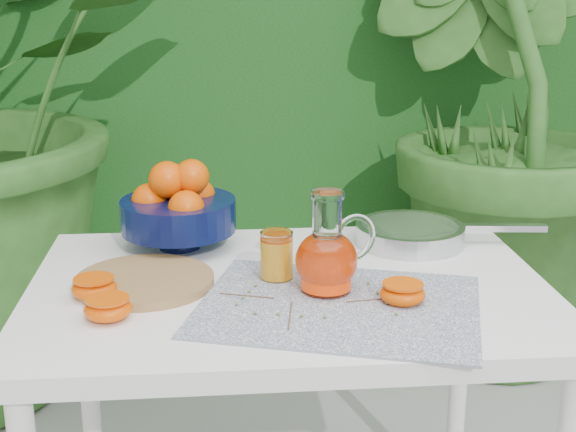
{
  "coord_description": "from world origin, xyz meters",
  "views": [
    {
      "loc": [
        -0.2,
        -1.47,
        1.32
      ],
      "look_at": [
        -0.07,
        -0.01,
        0.88
      ],
      "focal_mm": 50.0,
      "sensor_mm": 36.0,
      "label": 1
    }
  ],
  "objects": [
    {
      "name": "potted_plant_right",
      "position": [
        0.74,
        1.19,
        0.89
      ],
      "size": [
        2.45,
        2.45,
        1.77
      ],
      "primitive_type": "imported",
      "rotation": [
        0.0,
        0.0,
        2.15
      ],
      "color": "#2A571D",
      "rests_on": "ground"
    },
    {
      "name": "thyme_sprigs",
      "position": [
        -0.04,
        -0.15,
        0.76
      ],
      "size": [
        0.36,
        0.2,
        0.01
      ],
      "color": "brown",
      "rests_on": "white_table"
    },
    {
      "name": "orange_halves",
      "position": [
        -0.23,
        -0.13,
        0.77
      ],
      "size": [
        0.65,
        0.19,
        0.04
      ],
      "color": "#D14502",
      "rests_on": "white_table"
    },
    {
      "name": "saute_pan",
      "position": [
        0.23,
        0.18,
        0.77
      ],
      "size": [
        0.43,
        0.26,
        0.05
      ],
      "color": "#B6B7BB",
      "rests_on": "white_table"
    },
    {
      "name": "hedge_backdrop",
      "position": [
        0.06,
        2.06,
        1.19
      ],
      "size": [
        8.0,
        1.65,
        2.5
      ],
      "color": "#154C16",
      "rests_on": "ground"
    },
    {
      "name": "placemat",
      "position": [
        0.01,
        -0.15,
        0.75
      ],
      "size": [
        0.59,
        0.51,
        0.0
      ],
      "primitive_type": "cube",
      "rotation": [
        0.0,
        0.0,
        -0.29
      ],
      "color": "#0D1E49",
      "rests_on": "white_table"
    },
    {
      "name": "cutting_board",
      "position": [
        -0.34,
        -0.02,
        0.76
      ],
      "size": [
        0.29,
        0.29,
        0.02
      ],
      "primitive_type": "cylinder",
      "rotation": [
        0.0,
        0.0,
        0.08
      ],
      "color": "olive",
      "rests_on": "white_table"
    },
    {
      "name": "white_table",
      "position": [
        -0.07,
        -0.03,
        0.67
      ],
      "size": [
        1.0,
        0.7,
        0.75
      ],
      "color": "white",
      "rests_on": "ground"
    },
    {
      "name": "juice_pitcher",
      "position": [
        0.0,
        -0.08,
        0.82
      ],
      "size": [
        0.18,
        0.15,
        0.19
      ],
      "color": "white",
      "rests_on": "white_table"
    },
    {
      "name": "juice_tumbler",
      "position": [
        -0.09,
        -0.01,
        0.8
      ],
      "size": [
        0.08,
        0.08,
        0.09
      ],
      "color": "white",
      "rests_on": "white_table"
    },
    {
      "name": "fruit_bowl",
      "position": [
        -0.29,
        0.21,
        0.84
      ],
      "size": [
        0.32,
        0.32,
        0.2
      ],
      "color": "black",
      "rests_on": "white_table"
    }
  ]
}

